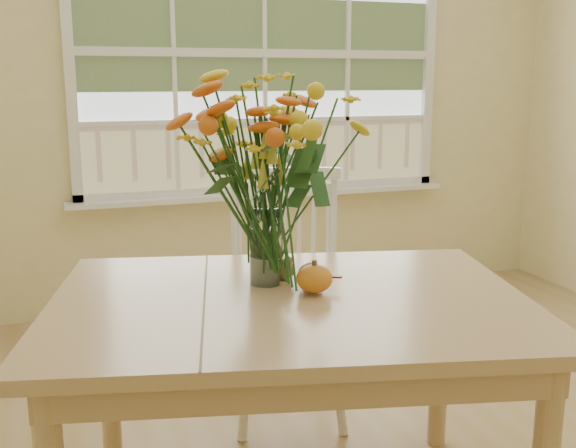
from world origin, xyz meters
name	(u,v)px	position (x,y,z in m)	size (l,w,h in m)	color
wall_back	(263,87)	(0.00, 2.25, 1.35)	(4.00, 0.02, 2.70)	beige
window	(265,56)	(0.00, 2.21, 1.53)	(2.42, 0.12, 1.74)	silver
dining_table	(290,326)	(-0.60, 0.03, 0.67)	(1.62, 1.32, 0.76)	tan
windsor_chair	(286,282)	(-0.36, 0.78, 0.56)	(0.57, 0.55, 1.01)	white
flower_vase	(266,171)	(-0.63, 0.19, 1.12)	(0.51, 0.51, 0.60)	white
pumpkin	(314,280)	(-0.52, 0.04, 0.81)	(0.11, 0.11, 0.09)	#C56A17
turkey_figurine	(282,270)	(-0.58, 0.18, 0.81)	(0.11, 0.10, 0.11)	#CCB78C
dark_gourd	(311,276)	(-0.51, 0.09, 0.80)	(0.13, 0.08, 0.08)	#38160F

